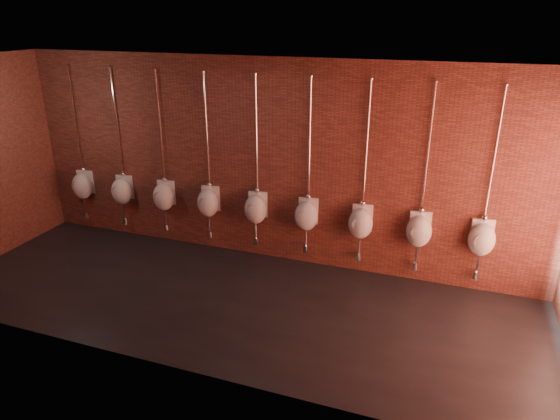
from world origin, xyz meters
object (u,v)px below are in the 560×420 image
(urinal_6, at_px, (361,222))
(urinal_7, at_px, (419,230))
(urinal_2, at_px, (164,196))
(urinal_0, at_px, (82,185))
(urinal_1, at_px, (122,190))
(urinal_4, at_px, (256,208))
(urinal_5, at_px, (306,215))
(urinal_3, at_px, (208,202))
(urinal_8, at_px, (482,238))

(urinal_6, height_order, urinal_7, same)
(urinal_2, height_order, urinal_6, same)
(urinal_0, distance_m, urinal_7, 5.91)
(urinal_1, distance_m, urinal_4, 2.53)
(urinal_1, distance_m, urinal_5, 3.38)
(urinal_2, bearing_deg, urinal_0, 180.00)
(urinal_1, distance_m, urinal_6, 4.22)
(urinal_3, relative_size, urinal_8, 1.00)
(urinal_8, bearing_deg, urinal_6, 180.00)
(urinal_2, xyz_separation_m, urinal_6, (3.38, 0.00, 0.00))
(urinal_3, relative_size, urinal_5, 1.00)
(urinal_2, height_order, urinal_4, same)
(urinal_6, bearing_deg, urinal_7, 0.00)
(urinal_4, xyz_separation_m, urinal_7, (2.53, 0.00, 0.00))
(urinal_1, bearing_deg, urinal_0, 180.00)
(urinal_2, xyz_separation_m, urinal_4, (1.69, 0.00, 0.00))
(urinal_3, relative_size, urinal_7, 1.00)
(urinal_7, bearing_deg, urinal_3, 180.00)
(urinal_1, xyz_separation_m, urinal_4, (2.53, 0.00, 0.00))
(urinal_0, distance_m, urinal_4, 3.38)
(urinal_1, relative_size, urinal_3, 1.00)
(urinal_5, bearing_deg, urinal_7, 0.00)
(urinal_1, xyz_separation_m, urinal_6, (4.22, 0.00, 0.00))
(urinal_8, bearing_deg, urinal_3, 180.00)
(urinal_1, bearing_deg, urinal_5, 0.00)
(urinal_7, height_order, urinal_8, same)
(urinal_4, bearing_deg, urinal_7, 0.00)
(urinal_2, distance_m, urinal_3, 0.84)
(urinal_2, distance_m, urinal_7, 4.22)
(urinal_1, xyz_separation_m, urinal_3, (1.69, 0.00, 0.00))
(urinal_1, bearing_deg, urinal_8, 0.00)
(urinal_2, relative_size, urinal_4, 1.00)
(urinal_0, height_order, urinal_2, same)
(urinal_0, height_order, urinal_1, same)
(urinal_8, bearing_deg, urinal_4, 180.00)
(urinal_0, bearing_deg, urinal_6, 0.00)
(urinal_3, relative_size, urinal_4, 1.00)
(urinal_7, distance_m, urinal_8, 0.84)
(urinal_0, distance_m, urinal_2, 1.69)
(urinal_0, xyz_separation_m, urinal_1, (0.84, 0.00, 0.00))
(urinal_4, distance_m, urinal_5, 0.84)
(urinal_1, bearing_deg, urinal_6, 0.00)
(urinal_6, distance_m, urinal_8, 1.69)
(urinal_2, distance_m, urinal_8, 5.07)
(urinal_0, height_order, urinal_5, same)
(urinal_6, xyz_separation_m, urinal_8, (1.69, 0.00, 0.00))
(urinal_7, bearing_deg, urinal_6, 180.00)
(urinal_0, relative_size, urinal_4, 1.00)
(urinal_3, height_order, urinal_7, same)
(urinal_6, bearing_deg, urinal_2, 180.00)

